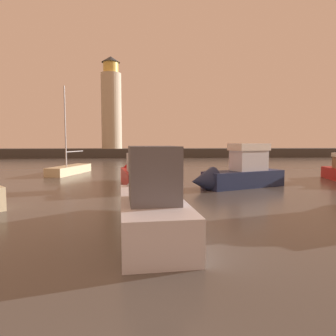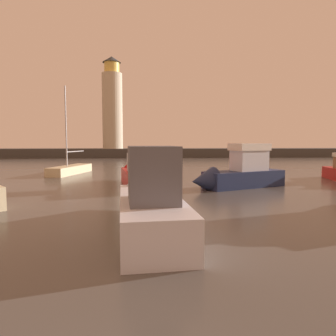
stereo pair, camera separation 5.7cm
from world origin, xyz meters
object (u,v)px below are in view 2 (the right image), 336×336
(lighthouse, at_px, (112,105))
(motorboat_5, at_px, (137,174))
(motorboat_4, at_px, (149,202))
(sailboat_moored, at_px, (70,169))
(motorboat_0, at_px, (237,173))

(lighthouse, relative_size, motorboat_5, 2.54)
(motorboat_4, distance_m, sailboat_moored, 19.70)
(motorboat_0, bearing_deg, motorboat_4, -123.18)
(lighthouse, height_order, motorboat_4, lighthouse)
(motorboat_0, relative_size, sailboat_moored, 0.87)
(motorboat_0, height_order, sailboat_moored, sailboat_moored)
(lighthouse, distance_m, motorboat_4, 51.56)
(lighthouse, relative_size, sailboat_moored, 2.23)
(motorboat_5, bearing_deg, sailboat_moored, 130.16)
(motorboat_0, distance_m, motorboat_5, 6.77)
(motorboat_0, height_order, motorboat_5, motorboat_0)
(sailboat_moored, bearing_deg, motorboat_0, -36.20)
(lighthouse, bearing_deg, motorboat_4, -82.22)
(motorboat_4, bearing_deg, sailboat_moored, 111.51)
(motorboat_4, relative_size, motorboat_5, 1.06)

